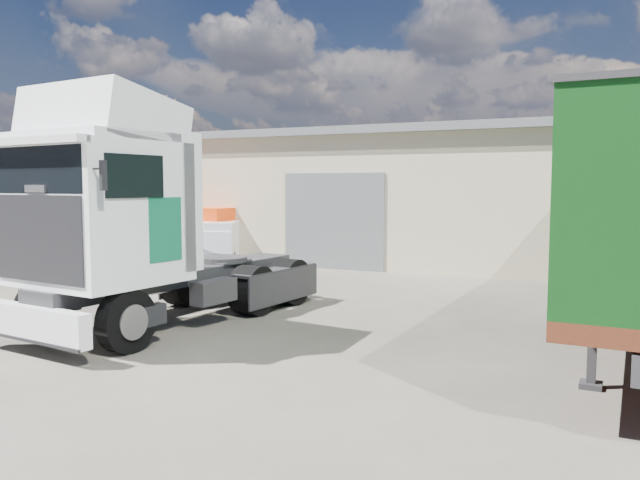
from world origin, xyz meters
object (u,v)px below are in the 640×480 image
at_px(panel_van, 218,241).
at_px(orange_skip, 198,238).
at_px(tractor_unit, 135,232).
at_px(bare_tree, 160,108).

bearing_deg(panel_van, orange_skip, 147.39).
bearing_deg(tractor_unit, bare_tree, 134.33).
height_order(panel_van, orange_skip, orange_skip).
distance_m(bare_tree, orange_skip, 15.88).
height_order(tractor_unit, orange_skip, tractor_unit).
relative_size(bare_tree, tractor_unit, 1.22).
relative_size(tractor_unit, panel_van, 1.72).
xyz_separation_m(tractor_unit, orange_skip, (-6.10, 10.73, -1.16)).
bearing_deg(tractor_unit, orange_skip, 126.37).
relative_size(tractor_unit, orange_skip, 2.15).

